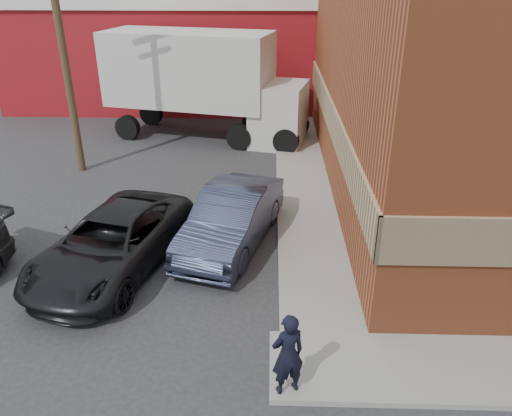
% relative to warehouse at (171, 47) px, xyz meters
% --- Properties ---
extents(ground, '(90.00, 90.00, 0.00)m').
position_rel_warehouse_xyz_m(ground, '(6.00, -20.00, -2.81)').
color(ground, '#28282B').
rests_on(ground, ground).
extents(sidewalk_west, '(1.80, 18.00, 0.12)m').
position_rel_warehouse_xyz_m(sidewalk_west, '(6.60, -11.00, -2.75)').
color(sidewalk_west, gray).
rests_on(sidewalk_west, ground).
extents(warehouse, '(16.30, 8.30, 5.60)m').
position_rel_warehouse_xyz_m(warehouse, '(0.00, 0.00, 0.00)').
color(warehouse, maroon).
rests_on(warehouse, ground).
extents(utility_pole, '(2.00, 0.26, 9.00)m').
position_rel_warehouse_xyz_m(utility_pole, '(-1.50, -11.00, 1.93)').
color(utility_pole, '#503D28').
rests_on(utility_pole, ground).
extents(man, '(0.69, 0.58, 1.62)m').
position_rel_warehouse_xyz_m(man, '(5.80, -21.55, -1.88)').
color(man, black).
rests_on(man, sidewalk_south).
extents(sedan, '(2.86, 4.98, 1.55)m').
position_rel_warehouse_xyz_m(sedan, '(4.45, -16.25, -2.04)').
color(sedan, '#2B3048').
rests_on(sedan, ground).
extents(suv_a, '(3.70, 5.68, 1.45)m').
position_rel_warehouse_xyz_m(suv_a, '(1.63, -17.56, -2.09)').
color(suv_a, black).
rests_on(suv_a, ground).
extents(box_truck, '(9.32, 4.65, 4.42)m').
position_rel_warehouse_xyz_m(box_truck, '(2.84, -7.01, -0.26)').
color(box_truck, silver).
rests_on(box_truck, ground).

